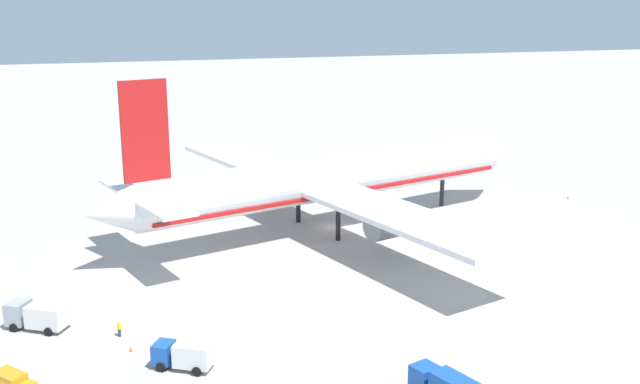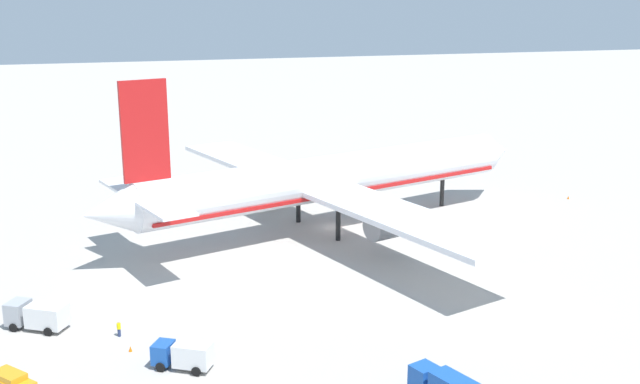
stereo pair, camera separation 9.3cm
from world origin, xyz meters
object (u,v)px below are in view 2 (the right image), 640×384
service_truck_2 (37,315)px  service_van (11,383)px  airliner (328,179)px  traffic_cone_2 (364,161)px  baggage_cart_0 (379,156)px  traffic_cone_0 (130,349)px  traffic_cone_1 (568,197)px  service_truck_0 (184,354)px  ground_worker_1 (119,329)px

service_truck_2 → service_van: bearing=-96.3°
airliner → traffic_cone_2: size_ratio=130.09×
baggage_cart_0 → traffic_cone_0: 93.47m
service_van → traffic_cone_1: (84.03, 41.80, -0.76)m
service_truck_2 → traffic_cone_1: (82.57, 28.55, -1.29)m
service_truck_0 → service_van: bearing=-178.9°
service_truck_2 → baggage_cart_0: bearing=46.9°
baggage_cart_0 → traffic_cone_2: size_ratio=5.42×
traffic_cone_0 → traffic_cone_1: size_ratio=1.00×
service_truck_2 → ground_worker_1: bearing=-28.3°
service_van → traffic_cone_2: service_van is taller
ground_worker_1 → traffic_cone_2: bearing=53.7°
airliner → service_truck_2: 46.09m
baggage_cart_0 → traffic_cone_1: baggage_cart_0 is taller
service_truck_0 → ground_worker_1: bearing=122.1°
baggage_cart_0 → traffic_cone_0: baggage_cart_0 is taller
airliner → service_van: bearing=-137.0°
baggage_cart_0 → service_truck_0: bearing=-121.8°
service_truck_0 → traffic_cone_1: (69.20, 41.52, -1.16)m
traffic_cone_0 → service_van: bearing=-152.8°
traffic_cone_1 → traffic_cone_2: same height
service_van → traffic_cone_0: (10.24, 5.27, -0.76)m
service_truck_0 → airliner: bearing=55.7°
traffic_cone_2 → traffic_cone_0: bearing=-124.5°
service_truck_0 → traffic_cone_1: service_truck_0 is taller
airliner → traffic_cone_0: airliner is taller
service_truck_0 → traffic_cone_0: (-4.58, 4.99, -1.16)m
service_truck_2 → baggage_cart_0: service_truck_2 is taller
traffic_cone_1 → service_van: bearing=-153.6°
traffic_cone_0 → traffic_cone_2: (50.66, 73.79, 0.00)m
airliner → traffic_cone_0: (-29.98, -32.20, -7.27)m
traffic_cone_2 → baggage_cart_0: bearing=25.8°
service_van → traffic_cone_0: service_van is taller
service_van → ground_worker_1: bearing=43.9°
service_truck_2 → baggage_cart_0: 92.90m
ground_worker_1 → traffic_cone_0: (0.89, -3.74, -0.57)m
airliner → traffic_cone_1: (43.81, 4.34, -7.27)m
airliner → traffic_cone_2: bearing=63.6°
service_truck_0 → ground_worker_1: 10.31m
baggage_cart_0 → ground_worker_1: bearing=-127.7°
service_van → traffic_cone_1: size_ratio=8.71×
service_truck_2 → service_truck_0: bearing=-44.1°
airliner → traffic_cone_1: size_ratio=130.09×
service_truck_0 → traffic_cone_2: service_truck_0 is taller
airliner → baggage_cart_0: (24.76, 43.57, -6.89)m
traffic_cone_1 → airliner: bearing=-174.3°
airliner → service_van: airliner is taller
airliner → service_van: (-40.22, -37.46, -6.51)m
airliner → traffic_cone_1: airliner is taller
traffic_cone_1 → traffic_cone_0: bearing=-153.7°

